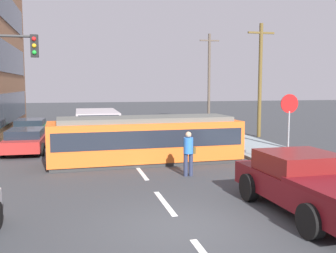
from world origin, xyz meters
TOP-DOWN VIEW (x-y plane):
  - ground_plane at (0.00, 10.00)m, footprint 120.00×120.00m
  - sidewalk_curb_right at (6.80, 6.00)m, footprint 3.20×36.00m
  - lane_stripe_1 at (0.00, 2.00)m, footprint 0.16×2.40m
  - lane_stripe_2 at (0.00, 6.00)m, footprint 0.16×2.40m
  - lane_stripe_3 at (0.00, 14.14)m, footprint 0.16×2.40m
  - lane_stripe_4 at (0.00, 20.14)m, footprint 0.16×2.40m
  - streetcar_tram at (0.54, 8.14)m, footprint 8.38×2.82m
  - city_bus at (-1.12, 16.20)m, footprint 2.60×5.51m
  - pedestrian_crossing at (1.62, 5.12)m, footprint 0.46×0.36m
  - pickup_truck_parked at (3.50, 0.23)m, footprint 2.37×5.05m
  - parked_sedan_mid at (-4.88, 12.11)m, footprint 2.08×4.50m
  - parked_sedan_far at (-5.25, 18.05)m, footprint 2.15×4.46m
  - stop_sign at (5.95, 5.52)m, footprint 0.76×0.07m
  - utility_pole_mid at (9.28, 14.87)m, footprint 1.80×0.24m
  - utility_pole_far at (9.43, 25.27)m, footprint 1.80×0.24m

SIDE VIEW (x-z plane):
  - ground_plane at x=0.00m, z-range 0.00..0.00m
  - lane_stripe_1 at x=0.00m, z-range 0.00..0.01m
  - lane_stripe_2 at x=0.00m, z-range 0.00..0.01m
  - lane_stripe_3 at x=0.00m, z-range 0.00..0.01m
  - lane_stripe_4 at x=0.00m, z-range 0.00..0.01m
  - sidewalk_curb_right at x=6.80m, z-range 0.00..0.14m
  - parked_sedan_mid at x=-4.88m, z-range 0.03..1.22m
  - parked_sedan_far at x=-5.25m, z-range 0.03..1.22m
  - pickup_truck_parked at x=3.50m, z-range 0.02..1.57m
  - pedestrian_crossing at x=1.62m, z-range 0.11..1.78m
  - city_bus at x=-1.12m, z-range 0.13..1.92m
  - streetcar_tram at x=0.54m, z-range 0.03..2.04m
  - stop_sign at x=5.95m, z-range 0.75..3.63m
  - utility_pole_mid at x=9.28m, z-range 0.18..7.48m
  - utility_pole_far at x=9.43m, z-range 0.18..8.12m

